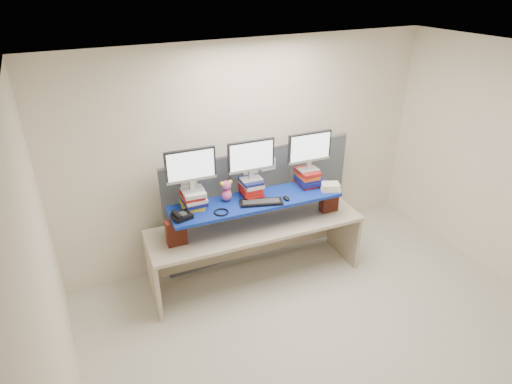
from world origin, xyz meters
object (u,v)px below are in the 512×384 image
monitor_right (310,149)px  desk_phone (181,216)px  blue_board (256,201)px  monitor_left (191,167)px  monitor_center (251,158)px  keyboard (261,202)px  desk (256,235)px

monitor_right → desk_phone: (-1.64, -0.08, -0.44)m
blue_board → monitor_left: bearing=170.5°
monitor_right → desk_phone: bearing=-173.0°
monitor_center → desk_phone: (-0.90, -0.13, -0.45)m
blue_board → monitor_right: (0.74, 0.06, 0.49)m
keyboard → desk_phone: desk_phone is taller
monitor_left → monitor_center: 0.70m
desk → desk_phone: 1.04m
desk → keyboard: 0.51m
monitor_left → desk: bearing=-9.5°
blue_board → monitor_center: 0.51m
desk → monitor_right: (0.74, 0.06, 0.96)m
monitor_left → monitor_right: bearing=-0.0°
monitor_left → desk_phone: size_ratio=2.51×
blue_board → keyboard: 0.11m
monitor_center → desk: bearing=-85.0°
keyboard → desk_phone: size_ratio=2.32×
desk_phone → monitor_right: bearing=-7.8°
blue_board → desk_phone: bearing=-174.7°
monitor_left → keyboard: (0.71, -0.28, -0.47)m
desk → blue_board: size_ratio=1.30×
monitor_right → keyboard: 0.88m
keyboard → desk_phone: bearing=-167.2°
monitor_left → keyboard: 0.89m
monitor_left → keyboard: size_ratio=1.08×
monitor_center → monitor_right: 0.75m
monitor_right → desk_phone: monitor_right is taller
monitor_center → keyboard: monitor_center is taller
desk → blue_board: 0.47m
monitor_left → desk_phone: (-0.20, -0.19, -0.45)m
monitor_right → keyboard: (-0.73, -0.17, -0.46)m
monitor_left → desk_phone: bearing=-133.1°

